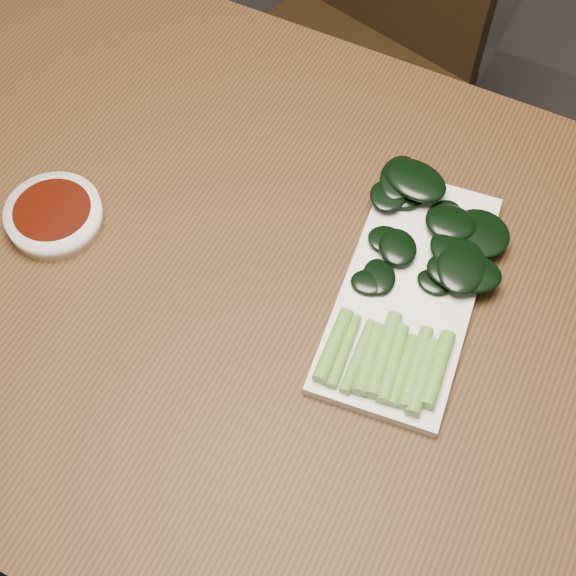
# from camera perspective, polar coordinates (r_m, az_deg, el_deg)

# --- Properties ---
(ground) EXTENTS (6.00, 6.00, 0.00)m
(ground) POSITION_cam_1_polar(r_m,az_deg,el_deg) (1.61, -1.23, -13.32)
(ground) COLOR #322F30
(ground) RESTS_ON ground
(table) EXTENTS (1.40, 0.80, 0.75)m
(table) POSITION_cam_1_polar(r_m,az_deg,el_deg) (0.99, -1.96, -1.38)
(table) COLOR #412812
(table) RESTS_ON ground
(chair_far) EXTENTS (0.50, 0.50, 0.89)m
(chair_far) POSITION_cam_1_polar(r_m,az_deg,el_deg) (1.56, 4.40, 16.77)
(chair_far) COLOR black
(chair_far) RESTS_ON ground
(sauce_bowl) EXTENTS (0.11, 0.11, 0.03)m
(sauce_bowl) POSITION_cam_1_polar(r_m,az_deg,el_deg) (1.00, -16.28, 4.96)
(sauce_bowl) COLOR white
(sauce_bowl) RESTS_ON table
(serving_plate) EXTENTS (0.18, 0.33, 0.01)m
(serving_plate) POSITION_cam_1_polar(r_m,az_deg,el_deg) (0.92, 8.59, -0.20)
(serving_plate) COLOR white
(serving_plate) RESTS_ON table
(gai_lan) EXTENTS (0.19, 0.32, 0.03)m
(gai_lan) POSITION_cam_1_polar(r_m,az_deg,el_deg) (0.91, 9.44, 1.10)
(gai_lan) COLOR #629B35
(gai_lan) RESTS_ON serving_plate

